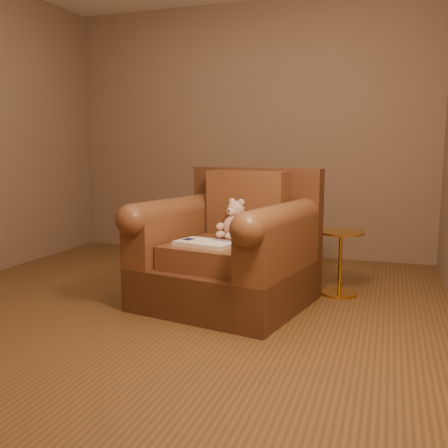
% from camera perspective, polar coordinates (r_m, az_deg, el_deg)
% --- Properties ---
extents(floor, '(4.00, 4.00, 0.00)m').
position_cam_1_polar(floor, '(3.82, -6.02, -9.00)').
color(floor, brown).
rests_on(floor, ground).
extents(room, '(4.02, 4.02, 2.71)m').
position_cam_1_polar(room, '(3.69, -6.44, 17.33)').
color(room, '#776049').
rests_on(room, ground).
extents(armchair, '(1.30, 1.26, 1.00)m').
position_cam_1_polar(armchair, '(3.73, 0.65, -3.21)').
color(armchair, '#4B2C19').
rests_on(armchair, floor).
extents(teddy_bear, '(0.23, 0.26, 0.31)m').
position_cam_1_polar(teddy_bear, '(3.78, 1.11, 0.12)').
color(teddy_bear, beige).
rests_on(teddy_bear, armchair).
extents(guidebook, '(0.45, 0.34, 0.03)m').
position_cam_1_polar(guidebook, '(3.49, -2.14, -2.23)').
color(guidebook, beige).
rests_on(guidebook, armchair).
extents(side_table, '(0.37, 0.37, 0.51)m').
position_cam_1_polar(side_table, '(4.06, 13.13, -4.11)').
color(side_table, gold).
rests_on(side_table, floor).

